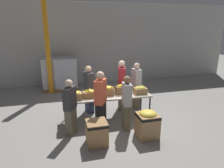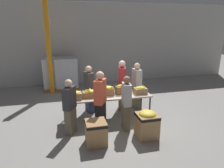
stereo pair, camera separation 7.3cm
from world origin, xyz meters
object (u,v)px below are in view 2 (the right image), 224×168
banana_box_3 (123,89)px  volunteer_4 (136,86)px  sorting_table (108,97)px  volunteer_1 (70,107)px  pallet_stack_0 (55,74)px  banana_box_1 (90,93)px  banana_box_4 (140,90)px  donation_bin_1 (147,123)px  banana_box_2 (107,90)px  banana_box_0 (74,95)px  volunteer_5 (126,103)px  volunteer_2 (100,101)px  support_pillar (49,47)px  donation_bin_0 (96,132)px  volunteer_0 (89,90)px  volunteer_3 (122,86)px  pallet_stack_1 (66,73)px

banana_box_3 → volunteer_4: (0.68, 0.60, -0.12)m
sorting_table → volunteer_4: bearing=29.4°
volunteer_1 → pallet_stack_0: (-0.52, 4.34, -0.04)m
banana_box_1 → banana_box_4: size_ratio=1.18×
banana_box_4 → pallet_stack_0: pallet_stack_0 is taller
volunteer_4 → donation_bin_1: size_ratio=2.17×
banana_box_2 → banana_box_4: (1.05, -0.12, -0.03)m
banana_box_0 → volunteer_5: 1.57m
sorting_table → volunteer_2: volunteer_2 is taller
banana_box_0 → banana_box_4: (2.10, 0.02, -0.01)m
support_pillar → banana_box_0: bearing=-76.3°
volunteer_4 → support_pillar: 4.09m
donation_bin_0 → volunteer_2: bearing=70.5°
sorting_table → banana_box_3: banana_box_3 is taller
volunteer_0 → sorting_table: bearing=24.2°
sorting_table → volunteer_1: size_ratio=1.73×
volunteer_2 → support_pillar: bearing=50.4°
banana_box_3 → volunteer_2: volunteer_2 is taller
volunteer_0 → donation_bin_1: (1.24, -1.99, -0.40)m
pallet_stack_0 → donation_bin_0: bearing=-77.6°
banana_box_2 → volunteer_5: volunteer_5 is taller
banana_box_4 → donation_bin_0: 2.16m
volunteer_3 → volunteer_4: volunteer_3 is taller
banana_box_4 → donation_bin_0: (-1.65, -1.27, -0.57)m
volunteer_3 → donation_bin_1: bearing=18.5°
sorting_table → volunteer_0: 0.81m
banana_box_0 → sorting_table: bearing=5.3°
donation_bin_0 → donation_bin_1: donation_bin_1 is taller
banana_box_0 → volunteer_3: bearing=22.5°
banana_box_1 → pallet_stack_1: 3.72m
volunteer_0 → pallet_stack_1: (-0.68, 2.99, -0.08)m
sorting_table → banana_box_1: 0.58m
volunteer_2 → donation_bin_0: volunteer_2 is taller
banana_box_1 → banana_box_0: bearing=-173.1°
banana_box_1 → pallet_stack_1: (-0.63, 3.66, -0.17)m
volunteer_3 → volunteer_0: bearing=-77.0°
banana_box_1 → volunteer_2: volunteer_2 is taller
sorting_table → support_pillar: support_pillar is taller
banana_box_0 → support_pillar: size_ratio=0.12×
banana_box_1 → banana_box_4: 1.60m
volunteer_1 → support_pillar: 4.05m
volunteer_1 → pallet_stack_0: 4.37m
volunteer_4 → volunteer_5: (-0.85, -1.46, -0.03)m
banana_box_4 → volunteer_0: bearing=155.0°
banana_box_4 → banana_box_1: bearing=178.3°
sorting_table → pallet_stack_1: pallet_stack_1 is taller
banana_box_2 → banana_box_3: (0.52, 0.04, 0.00)m
banana_box_0 → volunteer_3: volunteer_3 is taller
volunteer_1 → volunteer_3: (1.82, 1.27, 0.11)m
volunteer_1 → pallet_stack_1: bearing=30.3°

